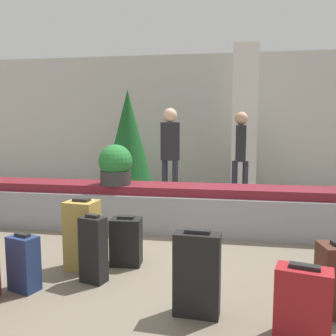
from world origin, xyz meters
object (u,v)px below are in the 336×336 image
at_px(suitcase_2, 24,263).
at_px(potted_plant_0, 115,165).
at_px(suitcase_1, 82,235).
at_px(suitcase_0, 197,274).
at_px(suitcase_5, 93,250).
at_px(suitcase_6, 126,241).
at_px(suitcase_3, 303,304).
at_px(decorated_tree, 128,140).
at_px(traveler_0, 170,147).
at_px(pillar, 244,121).
at_px(traveler_1, 241,149).

relative_size(suitcase_2, potted_plant_0, 0.94).
bearing_deg(suitcase_1, suitcase_0, -23.71).
xyz_separation_m(suitcase_5, suitcase_6, (0.19, 0.50, -0.07)).
bearing_deg(potted_plant_0, suitcase_3, -48.70).
xyz_separation_m(suitcase_1, suitcase_3, (2.12, -1.01, -0.10)).
bearing_deg(potted_plant_0, suitcase_6, -67.92).
bearing_deg(potted_plant_0, decorated_tree, 101.41).
bearing_deg(traveler_0, pillar, -157.38).
relative_size(suitcase_0, decorated_tree, 0.32).
relative_size(pillar, suitcase_6, 5.72).
bearing_deg(suitcase_1, suitcase_3, -18.49).
xyz_separation_m(suitcase_0, suitcase_6, (-0.89, 0.97, -0.09)).
height_order(traveler_0, traveler_1, traveler_0).
relative_size(suitcase_3, suitcase_6, 1.04).
relative_size(suitcase_1, traveler_1, 0.44).
height_order(suitcase_1, suitcase_5, suitcase_1).
relative_size(suitcase_5, decorated_tree, 0.31).
bearing_deg(suitcase_6, traveler_0, 85.82).
bearing_deg(suitcase_1, decorated_tree, 105.49).
bearing_deg(potted_plant_0, suitcase_2, -96.23).
xyz_separation_m(pillar, suitcase_0, (-0.50, -5.32, -1.25)).
relative_size(suitcase_0, suitcase_5, 1.06).
xyz_separation_m(suitcase_0, suitcase_5, (-1.08, 0.47, -0.02)).
relative_size(traveler_0, traveler_1, 1.04).
distance_m(suitcase_1, suitcase_6, 0.49).
bearing_deg(suitcase_2, traveler_0, 95.57).
bearing_deg(pillar, suitcase_3, -86.88).
bearing_deg(suitcase_3, suitcase_2, -175.78).
distance_m(traveler_0, traveler_1, 1.34).
xyz_separation_m(suitcase_0, suitcase_3, (0.80, -0.22, -0.08)).
bearing_deg(pillar, suitcase_1, -111.88).
xyz_separation_m(suitcase_2, traveler_1, (2.08, 4.05, 0.81)).
bearing_deg(suitcase_2, suitcase_1, 78.10).
distance_m(pillar, suitcase_5, 5.25).
height_order(suitcase_6, potted_plant_0, potted_plant_0).
bearing_deg(suitcase_1, pillar, 75.07).
distance_m(suitcase_2, traveler_1, 4.62).
bearing_deg(suitcase_0, traveler_1, 87.91).
xyz_separation_m(pillar, traveler_0, (-1.38, -1.45, -0.48)).
bearing_deg(suitcase_2, pillar, 84.77).
bearing_deg(decorated_tree, suitcase_0, -67.80).
relative_size(suitcase_6, potted_plant_0, 0.94).
relative_size(suitcase_3, traveler_0, 0.32).
height_order(suitcase_1, suitcase_3, suitcase_1).
relative_size(pillar, traveler_1, 1.80).
bearing_deg(suitcase_5, suitcase_1, 143.86).
relative_size(suitcase_0, suitcase_1, 0.94).
bearing_deg(suitcase_0, decorated_tree, 115.67).
xyz_separation_m(suitcase_1, decorated_tree, (-0.58, 3.89, 0.84)).
xyz_separation_m(pillar, suitcase_6, (-1.38, -4.35, -1.33)).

